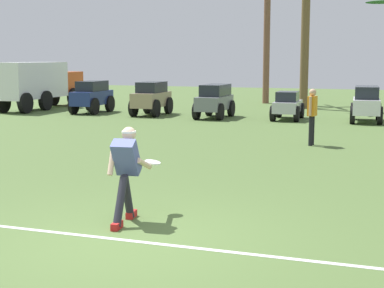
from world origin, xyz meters
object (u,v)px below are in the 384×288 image
frisbee_thrower (126,169)px  parked_car_slot_b (151,97)px  parked_car_slot_d (288,105)px  parked_car_slot_e (366,103)px  parked_car_slot_a (92,96)px  palm_tree_far_left (267,24)px  frisbee_in_flight (153,162)px  parked_car_slot_c (215,100)px  box_truck (41,83)px  palm_tree_left_of_centre (305,24)px  teammate_near_sideline (312,111)px

frisbee_thrower → parked_car_slot_b: 16.36m
parked_car_slot_d → parked_car_slot_e: 2.96m
parked_car_slot_a → palm_tree_far_left: bearing=53.6°
frisbee_thrower → parked_car_slot_a: bearing=121.1°
frisbee_thrower → frisbee_in_flight: (0.12, 0.68, -0.01)m
parked_car_slot_e → parked_car_slot_a: bearing=-178.6°
frisbee_thrower → parked_car_slot_a: (-9.15, 15.17, -0.04)m
parked_car_slot_a → parked_car_slot_e: (11.58, 0.29, -0.02)m
parked_car_slot_a → parked_car_slot_c: 5.73m
parked_car_slot_d → box_truck: (-11.89, 0.86, 0.67)m
frisbee_in_flight → palm_tree_left_of_centre: bearing=92.6°
parked_car_slot_c → box_truck: box_truck is taller
parked_car_slot_e → frisbee_thrower: bearing=-98.9°
parked_car_slot_a → parked_car_slot_b: bearing=-1.2°
frisbee_in_flight → parked_car_slot_d: bearing=92.5°
parked_car_slot_c → box_truck: size_ratio=0.41×
parked_car_slot_d → palm_tree_far_left: size_ratio=0.32×
frisbee_thrower → palm_tree_left_of_centre: bearing=92.2°
frisbee_in_flight → parked_car_slot_c: parked_car_slot_c is taller
frisbee_thrower → frisbee_in_flight: size_ratio=5.42×
parked_car_slot_a → parked_car_slot_c: parked_car_slot_a is taller
teammate_near_sideline → parked_car_slot_c: size_ratio=0.64×
frisbee_in_flight → teammate_near_sideline: 8.05m
frisbee_thrower → palm_tree_far_left: 23.68m
frisbee_in_flight → parked_car_slot_e: size_ratio=0.10×
parked_car_slot_b → parked_car_slot_d: bearing=1.5°
parked_car_slot_d → box_truck: 11.94m
frisbee_in_flight → parked_car_slot_a: 17.20m
parked_car_slot_b → parked_car_slot_e: (8.70, 0.34, -0.02)m
parked_car_slot_c → frisbee_in_flight: bearing=-76.0°
parked_car_slot_d → palm_tree_far_left: 9.13m
palm_tree_left_of_centre → parked_car_slot_e: bearing=-58.1°
frisbee_thrower → palm_tree_left_of_centre: 20.86m
parked_car_slot_b → frisbee_in_flight: bearing=-66.1°
frisbee_in_flight → parked_car_slot_e: (2.30, 14.77, -0.06)m
parked_car_slot_b → palm_tree_far_left: palm_tree_far_left is taller
parked_car_slot_b → parked_car_slot_d: size_ratio=1.07×
parked_car_slot_b → palm_tree_left_of_centre: palm_tree_left_of_centre is taller
parked_car_slot_e → box_truck: 14.86m
frisbee_thrower → parked_car_slot_d: 15.27m
parked_car_slot_c → palm_tree_left_of_centre: (2.64, 5.65, 3.23)m
parked_car_slot_c → palm_tree_left_of_centre: size_ratio=0.35×
parked_car_slot_d → palm_tree_left_of_centre: size_ratio=0.33×
parked_car_slot_a → box_truck: 3.42m
parked_car_slot_c → palm_tree_left_of_centre: bearing=64.9°
parked_car_slot_b → teammate_near_sideline: bearing=-40.1°
parked_car_slot_b → parked_car_slot_e: bearing=2.3°
palm_tree_far_left → parked_car_slot_b: bearing=-110.7°
parked_car_slot_d → palm_tree_far_left: (-2.69, 7.96, 3.57)m
parked_car_slot_c → parked_car_slot_b: bearing=176.8°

